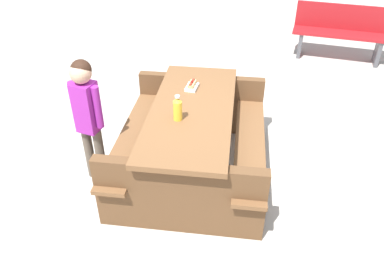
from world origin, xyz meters
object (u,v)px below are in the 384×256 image
(child_in_coat, at_px, (87,107))
(hotdog_tray, at_px, (192,86))
(picnic_table, at_px, (192,135))
(park_bench_near, at_px, (341,31))
(soda_bottle, at_px, (178,109))

(child_in_coat, bearing_deg, hotdog_tray, -41.04)
(picnic_table, height_order, park_bench_near, park_bench_near)
(child_in_coat, relative_size, park_bench_near, 0.83)
(soda_bottle, bearing_deg, park_bench_near, -16.54)
(soda_bottle, bearing_deg, hotdog_tray, 10.49)
(soda_bottle, xyz_separation_m, child_in_coat, (-0.21, 0.80, -0.05))
(child_in_coat, bearing_deg, picnic_table, -62.26)
(soda_bottle, xyz_separation_m, park_bench_near, (3.85, -1.14, -0.41))
(soda_bottle, distance_m, park_bench_near, 4.04)
(soda_bottle, height_order, child_in_coat, child_in_coat)
(picnic_table, relative_size, park_bench_near, 1.37)
(picnic_table, distance_m, park_bench_near, 3.79)
(picnic_table, xyz_separation_m, park_bench_near, (3.62, -1.10, 0.00))
(picnic_table, height_order, hotdog_tray, hotdog_tray)
(child_in_coat, xyz_separation_m, park_bench_near, (4.06, -1.95, -0.36))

